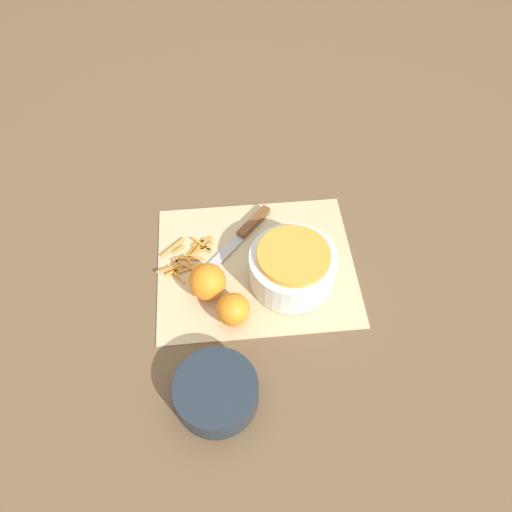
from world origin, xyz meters
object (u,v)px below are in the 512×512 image
object	(u,v)px
knife	(247,229)
orange_left	(233,310)
orange_right	(208,282)
bowl_dark	(216,392)
bowl_speckled	(293,266)

from	to	relation	value
knife	orange_left	bearing A→B (deg)	31.20
knife	orange_right	distance (m)	0.19
bowl_dark	orange_right	size ratio (longest dim) A/B	2.00
bowl_speckled	bowl_dark	distance (m)	0.31
bowl_dark	orange_right	distance (m)	0.23
bowl_speckled	orange_left	distance (m)	0.16
bowl_speckled	knife	size ratio (longest dim) A/B	0.94
bowl_speckled	orange_right	size ratio (longest dim) A/B	2.39
knife	orange_left	size ratio (longest dim) A/B	2.89
bowl_dark	knife	bearing A→B (deg)	-102.70
orange_right	bowl_dark	bearing A→B (deg)	91.51
bowl_dark	knife	size ratio (longest dim) A/B	0.79
bowl_dark	orange_left	distance (m)	0.17
knife	orange_right	xyz separation A→B (m)	(0.09, 0.16, 0.03)
bowl_speckled	knife	world-z (taller)	bowl_speckled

